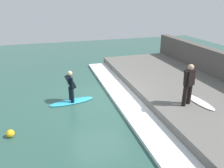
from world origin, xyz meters
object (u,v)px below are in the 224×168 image
Objects in this scene: surfer_waiting_near at (189,83)px; marker_buoy at (10,133)px; surfboard_waiting_near at (199,101)px; surfer_riding at (71,85)px; surfboard_riding at (72,101)px.

marker_buoy is at bearing 176.46° from surfer_waiting_near.
marker_buoy is at bearing 177.01° from surfboard_waiting_near.
surfboard_waiting_near is (4.69, -2.35, -0.35)m from surfer_riding.
surfer_riding is 0.85× the size of surfer_waiting_near.
surfboard_riding is at bearing 149.73° from surfer_waiting_near.
surfboard_riding is at bearing 153.40° from surfboard_waiting_near.
surfer_riding is 5.20× the size of marker_buoy.
marker_buoy is at bearing -138.53° from surfer_riding.
surfer_waiting_near reaches higher than surfboard_waiting_near.
surfboard_waiting_near reaches higher than surfboard_riding.
surfer_waiting_near is (4.07, -2.38, 0.53)m from surfer_riding.
surfer_riding is at bearing -90.00° from surfboard_riding.
surfer_riding is 0.84× the size of surfboard_waiting_near.
surfboard_waiting_near is at bearing -26.60° from surfer_riding.
surfboard_waiting_near reaches higher than marker_buoy.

